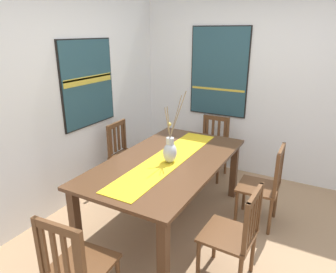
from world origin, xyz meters
TOP-DOWN VIEW (x-y plane):
  - ground_plane at (0.00, 0.00)m, footprint 6.40×6.40m
  - wall_back at (0.00, 1.86)m, footprint 6.40×0.12m
  - wall_side at (1.86, 0.00)m, footprint 0.12×6.40m
  - dining_table at (0.08, 0.54)m, footprint 1.98×1.09m
  - table_runner at (0.08, 0.54)m, footprint 1.82×0.36m
  - centerpiece_vase at (0.03, 0.48)m, footprint 0.23×0.21m
  - chair_0 at (0.57, -0.40)m, footprint 0.43×0.43m
  - chair_1 at (1.45, 0.54)m, footprint 0.43×0.43m
  - chair_2 at (-0.40, -0.37)m, footprint 0.43×0.43m
  - chair_3 at (0.60, 1.48)m, footprint 0.44×0.44m
  - chair_4 at (-1.31, 0.51)m, footprint 0.45×0.45m
  - painting_on_back_wall at (0.32, 1.79)m, footprint 0.88×0.05m
  - painting_on_side_wall at (1.79, 0.62)m, footprint 0.05×0.87m

SIDE VIEW (x-z plane):
  - ground_plane at x=0.00m, z-range -0.03..0.00m
  - chair_1 at x=1.45m, z-range 0.03..0.90m
  - chair_3 at x=0.60m, z-range 0.02..0.91m
  - chair_2 at x=-0.40m, z-range 0.03..0.92m
  - chair_4 at x=-1.31m, z-range 0.02..0.93m
  - chair_0 at x=0.57m, z-range 0.02..0.94m
  - dining_table at x=0.08m, z-range 0.29..1.05m
  - table_runner at x=0.08m, z-range 0.76..0.77m
  - centerpiece_vase at x=0.03m, z-range 0.53..1.26m
  - wall_back at x=0.00m, z-range 0.00..2.70m
  - wall_side at x=1.86m, z-range 0.00..2.70m
  - painting_on_back_wall at x=0.32m, z-range 0.90..1.97m
  - painting_on_side_wall at x=1.79m, z-range 0.84..2.12m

